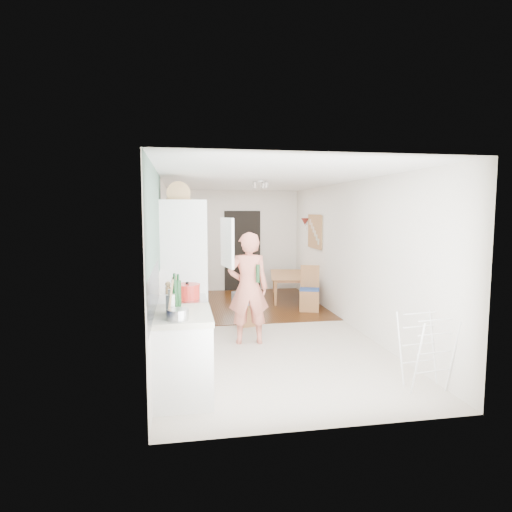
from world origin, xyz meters
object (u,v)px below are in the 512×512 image
object	(u,v)px
person	(248,278)
drying_rack	(426,352)
dining_chair	(310,289)
stool	(246,314)
dining_table	(293,289)

from	to	relation	value
person	drying_rack	distance (m)	2.69
dining_chair	drying_rack	bearing A→B (deg)	-69.16
person	stool	xyz separation A→B (m)	(0.12, 1.00, -0.79)
person	dining_chair	bearing A→B (deg)	-126.02
dining_table	stool	xyz separation A→B (m)	(-1.36, -2.01, -0.05)
person	drying_rack	size ratio (longest dim) A/B	2.34
dining_table	stool	size ratio (longest dim) A/B	3.50
person	stool	bearing A→B (deg)	-93.25
person	dining_table	bearing A→B (deg)	-112.79
person	stool	size ratio (longest dim) A/B	4.99
dining_table	stool	bearing A→B (deg)	156.82
person	drying_rack	xyz separation A→B (m)	(1.70, -2.00, -0.57)
drying_rack	dining_chair	bearing A→B (deg)	85.30
dining_chair	stool	xyz separation A→B (m)	(-1.41, -0.85, -0.25)
drying_rack	stool	bearing A→B (deg)	110.52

